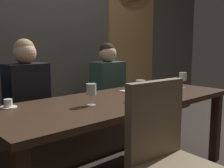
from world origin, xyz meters
TOP-DOWN VIEW (x-y plane):
  - back_wall_tiled at (0.00, 1.22)m, footprint 6.00×0.12m
  - arched_door at (1.35, 1.15)m, footprint 0.90×0.05m
  - dining_table at (0.00, 0.00)m, footprint 2.20×0.84m
  - banquette_bench at (0.00, 0.70)m, footprint 2.50×0.44m
  - chair_near_side at (-0.29, -0.72)m, footprint 0.47×0.47m
  - diner_bearded at (-0.51, 0.67)m, footprint 0.36×0.24m
  - diner_far_end at (0.51, 0.73)m, footprint 0.36×0.24m
  - wine_glass_center_back at (0.86, -0.05)m, footprint 0.08×0.08m
  - wine_glass_near_left at (0.10, -0.15)m, footprint 0.08×0.08m
  - wine_glass_center_front at (-0.33, -0.04)m, footprint 0.08×0.08m
  - espresso_cup at (-0.82, 0.30)m, footprint 0.12×0.12m
  - dessert_plate at (0.33, 0.15)m, footprint 0.19×0.19m
  - fork_on_table at (0.46, 0.15)m, footprint 0.03×0.17m
  - folded_napkin at (0.66, -0.07)m, footprint 0.11×0.10m

SIDE VIEW (x-z plane):
  - banquette_bench at x=0.00m, z-range 0.00..0.45m
  - chair_near_side at x=-0.29m, z-range 0.07..1.05m
  - dining_table at x=0.00m, z-range 0.28..1.02m
  - fork_on_table at x=0.46m, z-range 0.74..0.75m
  - folded_napkin at x=0.66m, z-range 0.74..0.75m
  - dessert_plate at x=0.33m, z-range 0.73..0.78m
  - espresso_cup at x=-0.82m, z-range 0.73..0.80m
  - diner_far_end at x=0.51m, z-range 0.43..1.19m
  - diner_bearded at x=-0.51m, z-range 0.43..1.22m
  - wine_glass_near_left at x=0.10m, z-range 0.77..0.93m
  - wine_glass_center_back at x=0.86m, z-range 0.77..0.93m
  - wine_glass_center_front at x=-0.33m, z-range 0.77..0.93m
  - arched_door at x=1.35m, z-range 0.09..2.64m
  - back_wall_tiled at x=0.00m, z-range 0.00..3.00m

